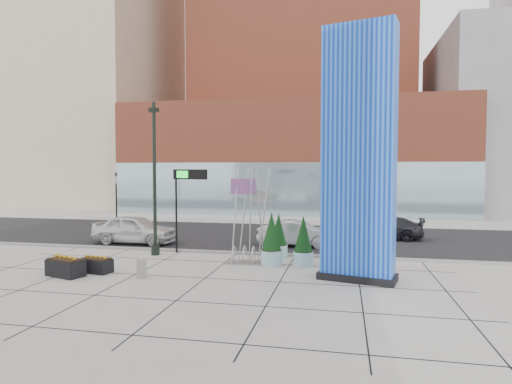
% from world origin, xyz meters
% --- Properties ---
extents(ground, '(160.00, 160.00, 0.00)m').
position_xyz_m(ground, '(0.00, 0.00, 0.00)').
color(ground, '#9E9991').
rests_on(ground, ground).
extents(street_asphalt, '(80.00, 12.00, 0.02)m').
position_xyz_m(street_asphalt, '(0.00, 10.00, 0.01)').
color(street_asphalt, black).
rests_on(street_asphalt, ground).
extents(curb_edge, '(80.00, 0.30, 0.12)m').
position_xyz_m(curb_edge, '(0.00, 4.00, 0.06)').
color(curb_edge, gray).
rests_on(curb_edge, ground).
extents(tower_podium, '(34.00, 10.00, 11.00)m').
position_xyz_m(tower_podium, '(1.00, 27.00, 5.50)').
color(tower_podium, '#AD4C32').
rests_on(tower_podium, ground).
extents(tower_glass_front, '(34.00, 0.60, 5.00)m').
position_xyz_m(tower_glass_front, '(1.00, 22.20, 2.50)').
color(tower_glass_front, '#8CA5B2').
rests_on(tower_glass_front, ground).
extents(building_beige_left, '(18.00, 20.00, 34.00)m').
position_xyz_m(building_beige_left, '(-26.00, 34.00, 17.00)').
color(building_beige_left, tan).
rests_on(building_beige_left, ground).
extents(blue_pylon, '(3.18, 1.99, 9.85)m').
position_xyz_m(blue_pylon, '(6.94, -0.04, 4.76)').
color(blue_pylon, '#0B30AA').
rests_on(blue_pylon, ground).
extents(lamp_post, '(0.50, 0.42, 7.69)m').
position_xyz_m(lamp_post, '(-2.97, 2.96, 3.15)').
color(lamp_post, black).
rests_on(lamp_post, ground).
extents(public_art_sculpture, '(2.01, 1.10, 4.44)m').
position_xyz_m(public_art_sculpture, '(2.13, 2.03, 1.16)').
color(public_art_sculpture, '#AFB2B4').
rests_on(public_art_sculpture, ground).
extents(concrete_bollard, '(0.39, 0.39, 0.76)m').
position_xyz_m(concrete_bollard, '(-1.50, -1.48, 0.38)').
color(concrete_bollard, gray).
rests_on(concrete_bollard, ground).
extents(overhead_street_sign, '(2.00, 0.81, 4.34)m').
position_xyz_m(overhead_street_sign, '(-1.42, 3.80, 3.73)').
color(overhead_street_sign, black).
rests_on(overhead_street_sign, ground).
extents(round_planter_east, '(0.92, 0.92, 2.29)m').
position_xyz_m(round_planter_east, '(4.62, 2.00, 1.09)').
color(round_planter_east, '#95C4C9').
rests_on(round_planter_east, ground).
extents(round_planter_mid, '(0.97, 0.97, 2.43)m').
position_xyz_m(round_planter_mid, '(3.20, 1.84, 1.15)').
color(round_planter_mid, '#95C4C9').
rests_on(round_planter_mid, ground).
extents(round_planter_west, '(0.89, 0.89, 2.21)m').
position_xyz_m(round_planter_west, '(3.26, 3.60, 1.05)').
color(round_planter_west, '#95C4C9').
rests_on(round_planter_west, ground).
extents(box_planter_north, '(1.43, 0.90, 0.73)m').
position_xyz_m(box_planter_north, '(-3.80, -1.03, 0.34)').
color(box_planter_north, black).
rests_on(box_planter_north, ground).
extents(box_planter_south, '(1.73, 1.21, 0.86)m').
position_xyz_m(box_planter_south, '(-4.67, -1.83, 0.40)').
color(box_planter_south, black).
rests_on(box_planter_south, ground).
extents(car_white_west, '(4.92, 2.03, 1.67)m').
position_xyz_m(car_white_west, '(-5.57, 5.80, 0.83)').
color(car_white_west, silver).
rests_on(car_white_west, ground).
extents(car_silver_mid, '(4.40, 1.59, 1.44)m').
position_xyz_m(car_silver_mid, '(3.83, 6.80, 0.72)').
color(car_silver_mid, '#B6B9BF').
rests_on(car_silver_mid, ground).
extents(car_dark_east, '(4.91, 2.52, 1.36)m').
position_xyz_m(car_dark_east, '(8.90, 10.52, 0.68)').
color(car_dark_east, black).
rests_on(car_dark_east, ground).
extents(traffic_signal, '(0.15, 0.18, 4.10)m').
position_xyz_m(traffic_signal, '(-12.00, 15.00, 2.30)').
color(traffic_signal, black).
rests_on(traffic_signal, ground).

